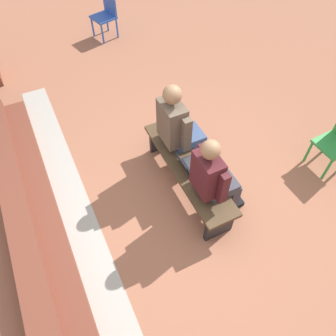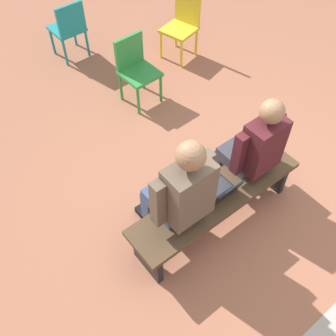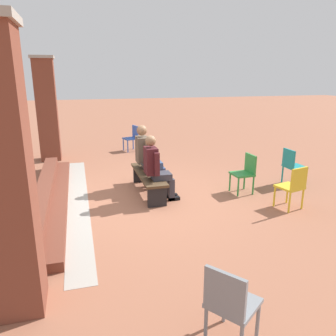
{
  "view_description": "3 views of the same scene",
  "coord_description": "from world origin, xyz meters",
  "px_view_note": "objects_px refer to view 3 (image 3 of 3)",
  "views": [
    {
      "loc": [
        -1.92,
        1.18,
        3.67
      ],
      "look_at": [
        -0.01,
        0.25,
        1.02
      ],
      "focal_mm": 35.0,
      "sensor_mm": 36.0,
      "label": 1
    },
    {
      "loc": [
        1.97,
        1.18,
        3.38
      ],
      "look_at": [
        0.56,
        -0.62,
        0.61
      ],
      "focal_mm": 42.0,
      "sensor_mm": 36.0,
      "label": 2
    },
    {
      "loc": [
        -6.23,
        1.18,
        2.46
      ],
      "look_at": [
        0.17,
        -0.6,
        0.57
      ],
      "focal_mm": 35.0,
      "sensor_mm": 36.0,
      "label": 3
    }
  ],
  "objects_px": {
    "person_student": "(156,166)",
    "plastic_chair_far_left": "(245,171)",
    "laptop": "(148,171)",
    "plastic_chair_foreground": "(292,164)",
    "bench": "(148,177)",
    "person_adult": "(147,155)",
    "plastic_chair_by_pillar": "(293,185)",
    "plastic_chair_near_bench_left": "(230,302)",
    "plastic_chair_near_bench_right": "(132,137)"
  },
  "relations": [
    {
      "from": "plastic_chair_far_left",
      "to": "plastic_chair_near_bench_right",
      "type": "distance_m",
      "value": 5.0
    },
    {
      "from": "plastic_chair_far_left",
      "to": "plastic_chair_near_bench_left",
      "type": "height_order",
      "value": "same"
    },
    {
      "from": "bench",
      "to": "plastic_chair_near_bench_right",
      "type": "bearing_deg",
      "value": -4.99
    },
    {
      "from": "plastic_chair_by_pillar",
      "to": "laptop",
      "type": "bearing_deg",
      "value": 57.3
    },
    {
      "from": "bench",
      "to": "plastic_chair_far_left",
      "type": "height_order",
      "value": "plastic_chair_far_left"
    },
    {
      "from": "plastic_chair_foreground",
      "to": "person_adult",
      "type": "bearing_deg",
      "value": 77.61
    },
    {
      "from": "person_adult",
      "to": "person_student",
      "type": "bearing_deg",
      "value": 179.7
    },
    {
      "from": "person_student",
      "to": "plastic_chair_near_bench_left",
      "type": "xyz_separation_m",
      "value": [
        -3.81,
        0.23,
        -0.24
      ]
    },
    {
      "from": "laptop",
      "to": "plastic_chair_far_left",
      "type": "distance_m",
      "value": 2.09
    },
    {
      "from": "person_adult",
      "to": "laptop",
      "type": "relative_size",
      "value": 4.44
    },
    {
      "from": "bench",
      "to": "person_student",
      "type": "height_order",
      "value": "person_student"
    },
    {
      "from": "person_adult",
      "to": "plastic_chair_by_pillar",
      "type": "distance_m",
      "value": 3.1
    },
    {
      "from": "person_adult",
      "to": "plastic_chair_far_left",
      "type": "xyz_separation_m",
      "value": [
        -0.91,
        -1.95,
        -0.27
      ]
    },
    {
      "from": "bench",
      "to": "laptop",
      "type": "xyz_separation_m",
      "value": [
        -0.03,
        0.01,
        0.15
      ]
    },
    {
      "from": "plastic_chair_far_left",
      "to": "laptop",
      "type": "bearing_deg",
      "value": 76.51
    },
    {
      "from": "person_adult",
      "to": "plastic_chair_by_pillar",
      "type": "xyz_separation_m",
      "value": [
        -1.99,
        -2.36,
        -0.27
      ]
    },
    {
      "from": "person_adult",
      "to": "plastic_chair_near_bench_left",
      "type": "height_order",
      "value": "person_adult"
    },
    {
      "from": "plastic_chair_near_bench_left",
      "to": "plastic_chair_by_pillar",
      "type": "bearing_deg",
      "value": -44.08
    },
    {
      "from": "bench",
      "to": "plastic_chair_by_pillar",
      "type": "height_order",
      "value": "plastic_chair_by_pillar"
    },
    {
      "from": "person_adult",
      "to": "plastic_chair_foreground",
      "type": "distance_m",
      "value": 3.34
    },
    {
      "from": "bench",
      "to": "person_adult",
      "type": "height_order",
      "value": "person_adult"
    },
    {
      "from": "plastic_chair_by_pillar",
      "to": "plastic_chair_foreground",
      "type": "distance_m",
      "value": 1.56
    },
    {
      "from": "person_adult",
      "to": "plastic_chair_near_bench_right",
      "type": "height_order",
      "value": "person_adult"
    },
    {
      "from": "person_adult",
      "to": "plastic_chair_near_bench_left",
      "type": "bearing_deg",
      "value": 177.09
    },
    {
      "from": "person_student",
      "to": "person_adult",
      "type": "bearing_deg",
      "value": -0.3
    },
    {
      "from": "bench",
      "to": "plastic_chair_far_left",
      "type": "xyz_separation_m",
      "value": [
        -0.52,
        -2.02,
        0.13
      ]
    },
    {
      "from": "laptop",
      "to": "plastic_chair_foreground",
      "type": "height_order",
      "value": "plastic_chair_foreground"
    },
    {
      "from": "plastic_chair_near_bench_right",
      "to": "plastic_chair_near_bench_left",
      "type": "xyz_separation_m",
      "value": [
        -8.48,
        0.53,
        0.0
      ]
    },
    {
      "from": "person_student",
      "to": "plastic_chair_foreground",
      "type": "distance_m",
      "value": 3.27
    },
    {
      "from": "plastic_chair_far_left",
      "to": "plastic_chair_foreground",
      "type": "relative_size",
      "value": 1.0
    },
    {
      "from": "person_adult",
      "to": "laptop",
      "type": "xyz_separation_m",
      "value": [
        -0.43,
        0.08,
        -0.25
      ]
    },
    {
      "from": "bench",
      "to": "laptop",
      "type": "bearing_deg",
      "value": 156.58
    },
    {
      "from": "person_student",
      "to": "plastic_chair_far_left",
      "type": "relative_size",
      "value": 1.6
    },
    {
      "from": "bench",
      "to": "person_adult",
      "type": "xyz_separation_m",
      "value": [
        0.4,
        -0.07,
        0.39
      ]
    },
    {
      "from": "laptop",
      "to": "plastic_chair_far_left",
      "type": "xyz_separation_m",
      "value": [
        -0.49,
        -2.03,
        -0.02
      ]
    },
    {
      "from": "plastic_chair_far_left",
      "to": "plastic_chair_foreground",
      "type": "xyz_separation_m",
      "value": [
        0.2,
        -1.3,
        0.0
      ]
    },
    {
      "from": "bench",
      "to": "person_student",
      "type": "relative_size",
      "value": 1.34
    },
    {
      "from": "plastic_chair_far_left",
      "to": "plastic_chair_near_bench_left",
      "type": "distance_m",
      "value": 4.35
    },
    {
      "from": "plastic_chair_far_left",
      "to": "plastic_chair_by_pillar",
      "type": "bearing_deg",
      "value": -159.27
    },
    {
      "from": "person_student",
      "to": "laptop",
      "type": "height_order",
      "value": "person_student"
    },
    {
      "from": "bench",
      "to": "plastic_chair_near_bench_right",
      "type": "relative_size",
      "value": 2.14
    },
    {
      "from": "person_student",
      "to": "plastic_chair_foreground",
      "type": "xyz_separation_m",
      "value": [
        0.15,
        -3.25,
        -0.24
      ]
    },
    {
      "from": "plastic_chair_near_bench_left",
      "to": "laptop",
      "type": "bearing_deg",
      "value": -2.07
    },
    {
      "from": "bench",
      "to": "plastic_chair_near_bench_left",
      "type": "relative_size",
      "value": 2.14
    },
    {
      "from": "bench",
      "to": "laptop",
      "type": "relative_size",
      "value": 5.63
    },
    {
      "from": "laptop",
      "to": "plastic_chair_far_left",
      "type": "height_order",
      "value": "plastic_chair_far_left"
    },
    {
      "from": "laptop",
      "to": "plastic_chair_far_left",
      "type": "bearing_deg",
      "value": -103.49
    },
    {
      "from": "plastic_chair_far_left",
      "to": "plastic_chair_foreground",
      "type": "distance_m",
      "value": 1.32
    },
    {
      "from": "person_adult",
      "to": "plastic_chair_near_bench_right",
      "type": "bearing_deg",
      "value": -4.43
    },
    {
      "from": "laptop",
      "to": "plastic_chair_foreground",
      "type": "bearing_deg",
      "value": -94.94
    }
  ]
}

